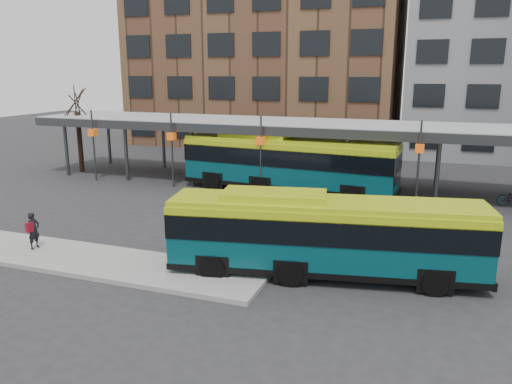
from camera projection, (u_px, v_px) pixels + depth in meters
name	position (u px, v px, depth m)	size (l,w,h in m)	color
ground	(252.00, 254.00, 20.52)	(120.00, 120.00, 0.00)	#28282B
boarding_island	(94.00, 261.00, 19.57)	(14.00, 3.00, 0.18)	gray
canopy	(322.00, 127.00, 31.38)	(40.00, 6.53, 4.80)	#999B9E
tree	(80.00, 139.00, 36.83)	(1.64, 1.64, 5.60)	black
building_brick	(268.00, 34.00, 50.46)	(26.00, 14.00, 22.00)	brown
bus_front	(324.00, 234.00, 18.04)	(11.50, 4.39, 3.10)	#06414A
bus_rear	(287.00, 162.00, 30.65)	(13.37, 3.83, 3.64)	#06414A
pedestrian	(33.00, 230.00, 20.51)	(0.41, 0.62, 1.52)	black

